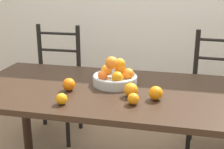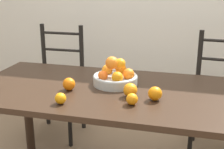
% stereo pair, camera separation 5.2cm
% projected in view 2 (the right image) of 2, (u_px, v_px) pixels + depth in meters
% --- Properties ---
extents(dining_table, '(1.82, 0.85, 0.78)m').
position_uv_depth(dining_table, '(117.00, 104.00, 1.94)').
color(dining_table, black).
rests_on(dining_table, ground_plane).
extents(fruit_bowl, '(0.28, 0.28, 0.19)m').
position_uv_depth(fruit_bowl, '(115.00, 76.00, 1.98)').
color(fruit_bowl, '#B2B7B2').
rests_on(fruit_bowl, dining_table).
extents(orange_loose_0, '(0.06, 0.06, 0.06)m').
position_uv_depth(orange_loose_0, '(132.00, 99.00, 1.68)').
color(orange_loose_0, orange).
rests_on(orange_loose_0, dining_table).
extents(orange_loose_1, '(0.08, 0.08, 0.08)m').
position_uv_depth(orange_loose_1, '(69.00, 84.00, 1.89)').
color(orange_loose_1, orange).
rests_on(orange_loose_1, dining_table).
extents(orange_loose_2, '(0.08, 0.08, 0.08)m').
position_uv_depth(orange_loose_2, '(130.00, 90.00, 1.79)').
color(orange_loose_2, orange).
rests_on(orange_loose_2, dining_table).
extents(orange_loose_3, '(0.08, 0.08, 0.08)m').
position_uv_depth(orange_loose_3, '(155.00, 94.00, 1.74)').
color(orange_loose_3, orange).
rests_on(orange_loose_3, dining_table).
extents(orange_loose_4, '(0.06, 0.06, 0.06)m').
position_uv_depth(orange_loose_4, '(60.00, 98.00, 1.69)').
color(orange_loose_4, orange).
rests_on(orange_loose_4, dining_table).
extents(chair_left, '(0.43, 0.41, 1.02)m').
position_uv_depth(chair_left, '(58.00, 86.00, 2.88)').
color(chair_left, black).
rests_on(chair_left, ground_plane).
extents(chair_right, '(0.45, 0.43, 1.02)m').
position_uv_depth(chair_right, '(219.00, 100.00, 2.54)').
color(chair_right, black).
rests_on(chair_right, ground_plane).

